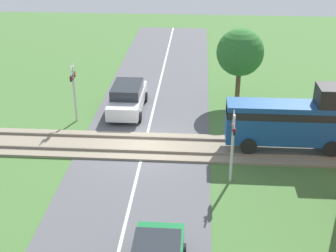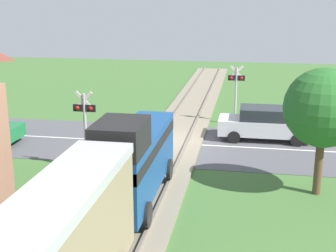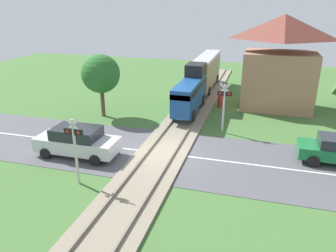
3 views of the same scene
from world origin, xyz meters
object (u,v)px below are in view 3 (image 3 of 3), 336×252
Objects in this scene: crossing_signal_west_approach at (74,142)px; station_building at (280,64)px; pedestrian_by_station at (220,99)px; car_near_crossing at (77,141)px; train at (201,78)px; crossing_signal_east_approach at (224,101)px.

station_building is at bearing 58.28° from crossing_signal_west_approach.
pedestrian_by_station is at bearing 70.61° from crossing_signal_west_approach.
train is at bearing 70.97° from car_near_crossing.
car_near_crossing is at bearing -120.09° from pedestrian_by_station.
crossing_signal_west_approach reaches higher than pedestrian_by_station.
train is at bearing 111.58° from crossing_signal_east_approach.
car_near_crossing is 15.99m from station_building.
car_near_crossing is at bearing -142.39° from crossing_signal_east_approach.
station_building is (8.91, 14.42, 1.38)m from crossing_signal_west_approach.
pedestrian_by_station is at bearing -166.74° from station_building.
train is 3.13× the size of car_near_crossing.
car_near_crossing reaches higher than pedestrian_by_station.
train reaches higher than car_near_crossing.
crossing_signal_east_approach is (7.14, 5.50, 1.24)m from car_near_crossing.
train is 2.86m from pedestrian_by_station.
train is 9.30× the size of pedestrian_by_station.
crossing_signal_west_approach is 0.46× the size of station_building.
station_building is 5.11m from pedestrian_by_station.
train is 13.34m from car_near_crossing.
crossing_signal_east_approach is 5.57m from pedestrian_by_station.
station_building reaches higher than car_near_crossing.
train is at bearing 172.86° from station_building.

